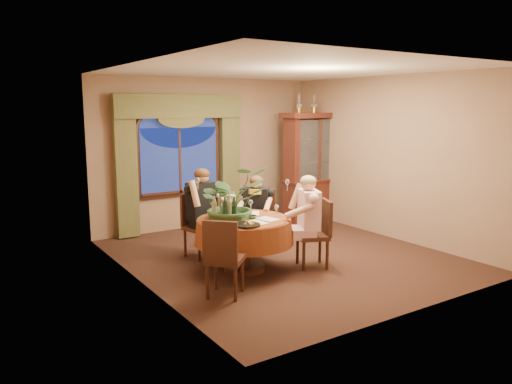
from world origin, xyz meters
TOP-DOWN VIEW (x-y plane):
  - floor at (0.00, 0.00)m, footprint 5.00×5.00m
  - wall_back at (0.00, 2.50)m, footprint 4.50×0.00m
  - wall_right at (2.25, 0.00)m, footprint 0.00×5.00m
  - ceiling at (0.00, 0.00)m, footprint 5.00×5.00m
  - window at (-0.60, 2.43)m, footprint 1.62×0.10m
  - arched_transom at (-0.60, 2.43)m, footprint 1.60×0.06m
  - drapery_left at (-1.63, 2.38)m, footprint 0.38×0.14m
  - drapery_right at (0.43, 2.38)m, footprint 0.38×0.14m
  - swag_valance at (-0.60, 2.35)m, footprint 2.45×0.16m
  - dining_table at (-0.87, -0.25)m, footprint 1.58×1.58m
  - china_cabinet at (2.00, 1.75)m, footprint 1.34×0.53m
  - oil_lamp_left at (1.62, 1.75)m, footprint 0.11×0.11m
  - oil_lamp_center at (2.00, 1.75)m, footprint 0.11×0.11m
  - oil_lamp_right at (2.37, 1.75)m, footprint 0.11×0.11m
  - chair_right at (0.04, -0.63)m, footprint 0.55×0.55m
  - chair_back_right at (-0.14, 0.44)m, footprint 0.59×0.59m
  - chair_back at (-1.07, 0.68)m, footprint 0.50×0.50m
  - chair_front_left at (-1.55, -0.91)m, footprint 0.59×0.59m
  - person_pink at (-0.02, -0.62)m, footprint 0.59×0.61m
  - person_back at (-1.05, 0.68)m, footprint 0.56×0.53m
  - person_scarf at (-0.25, 0.38)m, footprint 0.60×0.60m
  - stoneware_vase at (-0.98, -0.09)m, footprint 0.17×0.17m
  - centerpiece_plant at (-0.99, -0.12)m, footprint 0.95×1.05m
  - olive_bowl at (-0.79, -0.31)m, footprint 0.14×0.14m
  - cheese_platter at (-1.07, -0.65)m, footprint 0.35×0.35m
  - wine_bottle_0 at (-1.20, -0.30)m, footprint 0.07×0.07m
  - wine_bottle_1 at (-1.06, -0.17)m, footprint 0.07×0.07m
  - wine_bottle_2 at (-1.27, -0.13)m, footprint 0.07×0.07m
  - wine_bottle_3 at (-1.07, -0.32)m, footprint 0.07×0.07m
  - tasting_paper_0 at (-0.62, -0.48)m, footprint 0.27×0.34m
  - tasting_paper_1 at (-0.61, -0.04)m, footprint 0.34×0.37m
  - tasting_paper_2 at (-0.87, -0.57)m, footprint 0.23×0.32m
  - wine_glass_person_pink at (-0.45, -0.43)m, footprint 0.07×0.07m
  - wine_glass_person_back at (-0.96, 0.20)m, footprint 0.07×0.07m
  - wine_glass_person_scarf at (-0.55, 0.08)m, footprint 0.07×0.07m

SIDE VIEW (x-z plane):
  - floor at x=0.00m, z-range 0.00..0.00m
  - dining_table at x=-0.87m, z-range 0.00..0.75m
  - chair_right at x=0.04m, z-range 0.00..0.96m
  - chair_back_right at x=-0.14m, z-range 0.00..0.96m
  - chair_back at x=-1.07m, z-range 0.00..0.96m
  - chair_front_left at x=-1.55m, z-range 0.00..0.96m
  - person_scarf at x=-0.25m, z-range 0.00..1.23m
  - person_pink at x=-0.02m, z-range 0.00..1.33m
  - person_back at x=-1.05m, z-range 0.00..1.37m
  - tasting_paper_0 at x=-0.62m, z-range 0.75..0.76m
  - tasting_paper_1 at x=-0.61m, z-range 0.75..0.76m
  - tasting_paper_2 at x=-0.87m, z-range 0.75..0.76m
  - cheese_platter at x=-1.07m, z-range 0.75..0.77m
  - olive_bowl at x=-0.79m, z-range 0.75..0.79m
  - wine_glass_person_pink at x=-0.45m, z-range 0.75..0.93m
  - wine_glass_person_back at x=-0.96m, z-range 0.75..0.93m
  - wine_glass_person_scarf at x=-0.55m, z-range 0.75..0.93m
  - stoneware_vase at x=-0.98m, z-range 0.75..1.06m
  - wine_bottle_0 at x=-1.20m, z-range 0.75..1.08m
  - wine_bottle_1 at x=-1.06m, z-range 0.75..1.08m
  - wine_bottle_2 at x=-1.27m, z-range 0.75..1.08m
  - wine_bottle_3 at x=-1.07m, z-range 0.75..1.08m
  - china_cabinet at x=2.00m, z-range 0.00..2.16m
  - drapery_left at x=-1.63m, z-range 0.02..2.34m
  - drapery_right at x=0.43m, z-range 0.02..2.34m
  - window at x=-0.60m, z-range 0.64..1.96m
  - centerpiece_plant at x=-0.99m, z-range 0.95..1.77m
  - wall_back at x=0.00m, z-range -0.85..3.65m
  - wall_right at x=2.25m, z-range -1.10..3.90m
  - arched_transom at x=-0.60m, z-range 1.86..2.30m
  - swag_valance at x=-0.60m, z-range 2.07..2.49m
  - oil_lamp_left at x=1.62m, z-range 2.16..2.50m
  - oil_lamp_center at x=2.00m, z-range 2.16..2.50m
  - oil_lamp_right at x=2.37m, z-range 2.16..2.50m
  - ceiling at x=0.00m, z-range 2.80..2.80m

